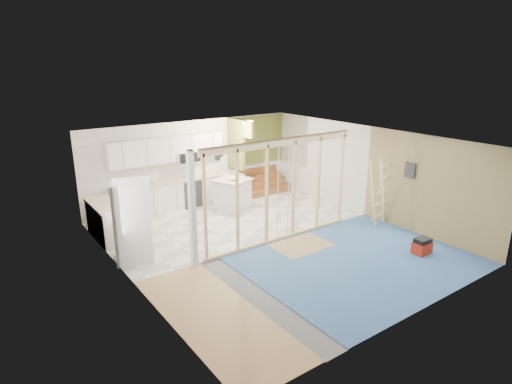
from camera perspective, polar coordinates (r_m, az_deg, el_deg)
room at (r=10.27m, az=1.97°, el=-0.13°), size 7.01×8.01×2.61m
floor_overlays at (r=10.81m, az=2.02°, el=-6.53°), size 7.00×8.00×0.03m
stud_frame at (r=10.06m, az=1.01°, el=1.16°), size 4.66×0.14×2.60m
base_cabinets at (r=12.58m, az=-13.36°, el=-1.31°), size 4.45×2.24×0.93m
upper_cabinets at (r=12.93m, az=-11.40°, el=5.53°), size 3.60×0.41×0.85m
green_partition at (r=14.37m, az=-0.41°, el=3.45°), size 2.25×1.51×2.60m
pot_rack at (r=11.45m, az=-4.99°, el=5.23°), size 0.52×0.52×0.72m
sheathing_panel at (r=11.49m, az=22.25°, el=0.45°), size 0.02×4.00×2.60m
electrical_panel at (r=11.67m, az=19.85°, el=2.76°), size 0.04×0.30×0.40m
ceiling_light at (r=13.18m, az=-1.08°, el=9.26°), size 0.32×0.32×0.08m
fridge at (r=9.90m, az=-16.00°, el=-3.80°), size 1.05×1.01×1.84m
island at (r=12.96m, az=-3.20°, el=-0.30°), size 1.25×1.25×0.94m
bowl at (r=12.71m, az=-3.12°, el=1.74°), size 0.34×0.34×0.07m
soap_bottle_a at (r=12.40m, az=-17.67°, el=0.97°), size 0.12×0.12×0.27m
soap_bottle_b at (r=13.19m, az=-9.40°, el=2.31°), size 0.10×0.10×0.18m
toolbox at (r=10.78m, az=21.27°, el=-6.79°), size 0.43×0.33×0.39m
ladder at (r=11.97m, az=16.06°, el=-0.02°), size 1.00×0.06×1.86m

